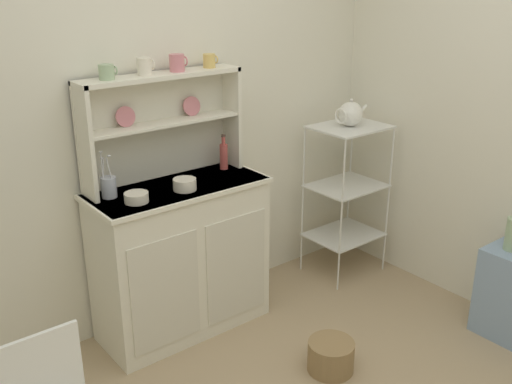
{
  "coord_description": "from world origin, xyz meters",
  "views": [
    {
      "loc": [
        -1.55,
        -1.27,
        2.01
      ],
      "look_at": [
        0.35,
        1.12,
        0.85
      ],
      "focal_mm": 41.2,
      "sensor_mm": 36.0,
      "label": 1
    }
  ],
  "objects_px": {
    "floor_basket": "(331,356)",
    "bowl_mixing_large": "(136,197)",
    "cup_sage_0": "(107,72)",
    "jam_bottle": "(224,155)",
    "hutch_shelf_unit": "(160,117)",
    "utensil_jar": "(109,186)",
    "hutch_cabinet": "(182,257)",
    "bakers_rack": "(347,182)",
    "porcelain_teapot": "(350,114)"
  },
  "relations": [
    {
      "from": "jam_bottle",
      "to": "utensil_jar",
      "type": "distance_m",
      "value": 0.74
    },
    {
      "from": "porcelain_teapot",
      "to": "floor_basket",
      "type": "bearing_deg",
      "value": -139.24
    },
    {
      "from": "hutch_cabinet",
      "to": "floor_basket",
      "type": "distance_m",
      "value": 1.0
    },
    {
      "from": "hutch_cabinet",
      "to": "porcelain_teapot",
      "type": "bearing_deg",
      "value": -4.23
    },
    {
      "from": "jam_bottle",
      "to": "porcelain_teapot",
      "type": "distance_m",
      "value": 0.92
    },
    {
      "from": "floor_basket",
      "to": "bowl_mixing_large",
      "type": "distance_m",
      "value": 1.33
    },
    {
      "from": "cup_sage_0",
      "to": "bakers_rack",
      "type": "bearing_deg",
      "value": -7.84
    },
    {
      "from": "jam_bottle",
      "to": "utensil_jar",
      "type": "relative_size",
      "value": 0.83
    },
    {
      "from": "bakers_rack",
      "to": "jam_bottle",
      "type": "bearing_deg",
      "value": 168.59
    },
    {
      "from": "porcelain_teapot",
      "to": "cup_sage_0",
      "type": "bearing_deg",
      "value": 172.15
    },
    {
      "from": "porcelain_teapot",
      "to": "hutch_cabinet",
      "type": "bearing_deg",
      "value": 175.77
    },
    {
      "from": "hutch_shelf_unit",
      "to": "porcelain_teapot",
      "type": "bearing_deg",
      "value": -11.46
    },
    {
      "from": "jam_bottle",
      "to": "cup_sage_0",
      "type": "bearing_deg",
      "value": 176.95
    },
    {
      "from": "hutch_shelf_unit",
      "to": "utensil_jar",
      "type": "xyz_separation_m",
      "value": [
        -0.37,
        -0.08,
        -0.29
      ]
    },
    {
      "from": "hutch_cabinet",
      "to": "jam_bottle",
      "type": "relative_size",
      "value": 4.77
    },
    {
      "from": "hutch_shelf_unit",
      "to": "porcelain_teapot",
      "type": "distance_m",
      "value": 1.29
    },
    {
      "from": "jam_bottle",
      "to": "porcelain_teapot",
      "type": "bearing_deg",
      "value": -11.43
    },
    {
      "from": "hutch_shelf_unit",
      "to": "porcelain_teapot",
      "type": "relative_size",
      "value": 3.73
    },
    {
      "from": "bakers_rack",
      "to": "utensil_jar",
      "type": "distance_m",
      "value": 1.66
    },
    {
      "from": "hutch_cabinet",
      "to": "utensil_jar",
      "type": "xyz_separation_m",
      "value": [
        -0.37,
        0.08,
        0.5
      ]
    },
    {
      "from": "hutch_cabinet",
      "to": "cup_sage_0",
      "type": "relative_size",
      "value": 11.07
    },
    {
      "from": "floor_basket",
      "to": "hutch_shelf_unit",
      "type": "bearing_deg",
      "value": 111.04
    },
    {
      "from": "utensil_jar",
      "to": "floor_basket",
      "type": "bearing_deg",
      "value": -50.57
    },
    {
      "from": "hutch_shelf_unit",
      "to": "cup_sage_0",
      "type": "relative_size",
      "value": 10.31
    },
    {
      "from": "porcelain_teapot",
      "to": "utensil_jar",
      "type": "bearing_deg",
      "value": 174.01
    },
    {
      "from": "bowl_mixing_large",
      "to": "cup_sage_0",
      "type": "bearing_deg",
      "value": 93.64
    },
    {
      "from": "floor_basket",
      "to": "cup_sage_0",
      "type": "relative_size",
      "value": 2.74
    },
    {
      "from": "bakers_rack",
      "to": "floor_basket",
      "type": "relative_size",
      "value": 4.24
    },
    {
      "from": "cup_sage_0",
      "to": "hutch_cabinet",
      "type": "bearing_deg",
      "value": -21.85
    },
    {
      "from": "floor_basket",
      "to": "cup_sage_0",
      "type": "distance_m",
      "value": 1.88
    },
    {
      "from": "hutch_cabinet",
      "to": "utensil_jar",
      "type": "height_order",
      "value": "utensil_jar"
    },
    {
      "from": "bowl_mixing_large",
      "to": "porcelain_teapot",
      "type": "xyz_separation_m",
      "value": [
        1.55,
        -0.02,
        0.21
      ]
    },
    {
      "from": "hutch_cabinet",
      "to": "hutch_shelf_unit",
      "type": "xyz_separation_m",
      "value": [
        -0.0,
        0.16,
        0.79
      ]
    },
    {
      "from": "bowl_mixing_large",
      "to": "utensil_jar",
      "type": "height_order",
      "value": "utensil_jar"
    },
    {
      "from": "jam_bottle",
      "to": "utensil_jar",
      "type": "bearing_deg",
      "value": -179.35
    },
    {
      "from": "floor_basket",
      "to": "bowl_mixing_large",
      "type": "relative_size",
      "value": 2.0
    },
    {
      "from": "jam_bottle",
      "to": "hutch_cabinet",
      "type": "bearing_deg",
      "value": -166.89
    },
    {
      "from": "hutch_cabinet",
      "to": "bowl_mixing_large",
      "type": "bearing_deg",
      "value": -165.93
    },
    {
      "from": "hutch_cabinet",
      "to": "bowl_mixing_large",
      "type": "xyz_separation_m",
      "value": [
        -0.29,
        -0.07,
        0.46
      ]
    },
    {
      "from": "hutch_shelf_unit",
      "to": "floor_basket",
      "type": "relative_size",
      "value": 3.76
    },
    {
      "from": "cup_sage_0",
      "to": "bowl_mixing_large",
      "type": "height_order",
      "value": "cup_sage_0"
    },
    {
      "from": "cup_sage_0",
      "to": "porcelain_teapot",
      "type": "distance_m",
      "value": 1.63
    },
    {
      "from": "bakers_rack",
      "to": "floor_basket",
      "type": "xyz_separation_m",
      "value": [
        -0.87,
        -0.75,
        -0.58
      ]
    },
    {
      "from": "floor_basket",
      "to": "porcelain_teapot",
      "type": "height_order",
      "value": "porcelain_teapot"
    },
    {
      "from": "hutch_shelf_unit",
      "to": "utensil_jar",
      "type": "bearing_deg",
      "value": -167.27
    },
    {
      "from": "floor_basket",
      "to": "utensil_jar",
      "type": "xyz_separation_m",
      "value": [
        -0.76,
        0.92,
        0.87
      ]
    },
    {
      "from": "hutch_cabinet",
      "to": "bakers_rack",
      "type": "relative_size",
      "value": 0.95
    },
    {
      "from": "hutch_cabinet",
      "to": "floor_basket",
      "type": "relative_size",
      "value": 4.04
    },
    {
      "from": "cup_sage_0",
      "to": "jam_bottle",
      "type": "bearing_deg",
      "value": -3.05
    },
    {
      "from": "floor_basket",
      "to": "hutch_cabinet",
      "type": "bearing_deg",
      "value": 114.62
    }
  ]
}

